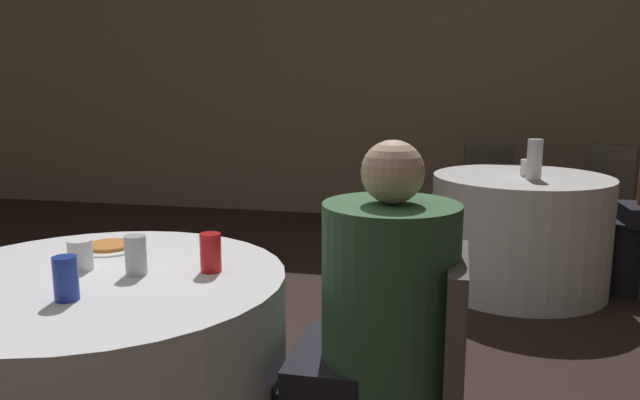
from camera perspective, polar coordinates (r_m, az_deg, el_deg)
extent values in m
cube|color=gray|center=(6.12, 2.32, 11.69)|extent=(16.00, 0.06, 2.80)
cylinder|color=silver|center=(2.17, -19.09, -15.80)|extent=(1.15, 1.15, 0.73)
cylinder|color=white|center=(4.16, 17.74, -2.84)|extent=(1.10, 1.10, 0.73)
cube|color=#59514C|center=(1.86, 6.21, -17.48)|extent=(0.40, 0.40, 0.04)
cube|color=#59514C|center=(1.76, 12.31, -11.47)|extent=(0.05, 0.38, 0.40)
cube|color=#59514C|center=(4.98, 15.45, 0.31)|extent=(0.45, 0.45, 0.04)
cube|color=#59514C|center=(5.12, 15.18, 3.11)|extent=(0.38, 0.11, 0.40)
cylinder|color=#333338|center=(4.90, 17.65, -2.70)|extent=(0.03, 0.03, 0.41)
cylinder|color=#333338|center=(4.83, 13.73, -2.68)|extent=(0.03, 0.03, 0.41)
cylinder|color=#333338|center=(5.22, 16.78, -1.82)|extent=(0.03, 0.03, 0.41)
cylinder|color=#333338|center=(5.16, 13.10, -1.80)|extent=(0.03, 0.03, 0.41)
cube|color=#59514C|center=(4.87, 23.80, -0.46)|extent=(0.56, 0.56, 0.04)
cube|color=#59514C|center=(4.99, 25.02, 2.27)|extent=(0.32, 0.29, 0.40)
cylinder|color=#333338|center=(4.69, 24.34, -3.76)|extent=(0.03, 0.03, 0.41)
cylinder|color=#333338|center=(4.86, 20.86, -3.02)|extent=(0.03, 0.03, 0.41)
cylinder|color=#333338|center=(4.99, 26.26, -3.09)|extent=(0.03, 0.03, 0.41)
cylinder|color=#333338|center=(5.14, 22.91, -2.42)|extent=(0.03, 0.03, 0.41)
cylinder|color=#333338|center=(4.52, 26.13, -4.44)|extent=(0.03, 0.03, 0.41)
cylinder|color=black|center=(4.34, 26.16, -4.76)|extent=(0.24, 0.24, 0.45)
cube|color=black|center=(1.84, 2.73, -15.28)|extent=(0.32, 0.36, 0.12)
cylinder|color=#38663D|center=(1.74, 6.40, -9.06)|extent=(0.37, 0.37, 0.54)
sphere|color=#DBB293|center=(1.66, 6.66, 2.57)|extent=(0.17, 0.17, 0.17)
cylinder|color=white|center=(2.34, -18.70, -4.16)|extent=(0.24, 0.24, 0.01)
cylinder|color=orange|center=(2.34, -18.72, -3.95)|extent=(0.16, 0.16, 0.01)
cylinder|color=silver|center=(2.00, -16.49, -4.85)|extent=(0.07, 0.07, 0.12)
cylinder|color=#1E38A5|center=(1.83, -22.22, -6.66)|extent=(0.07, 0.07, 0.12)
cylinder|color=red|center=(1.97, -9.97, -4.75)|extent=(0.07, 0.07, 0.12)
cylinder|color=white|center=(2.11, -21.06, -4.70)|extent=(0.08, 0.08, 0.10)
cylinder|color=white|center=(3.95, 19.02, 3.53)|extent=(0.09, 0.09, 0.24)
cylinder|color=white|center=(4.09, 18.43, 2.82)|extent=(0.08, 0.08, 0.10)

